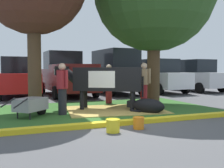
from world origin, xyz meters
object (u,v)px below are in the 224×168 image
object	(u,v)px
cow_holstein	(105,79)
suv_dark_grey	(115,72)
pickup_truck_maroon	(66,75)
calf_lying	(147,106)
person_visitor_far	(144,83)
person_visitor_near	(62,87)
sedan_red	(17,78)
hatchback_white	(158,76)
bucket_yellow	(113,125)
wheelbarrow	(31,105)
sedan_silver	(195,76)
bucket_orange	(139,123)
person_handler	(109,83)

from	to	relation	value
cow_holstein	suv_dark_grey	world-z (taller)	suv_dark_grey
cow_holstein	pickup_truck_maroon	size ratio (longest dim) A/B	0.52
calf_lying	person_visitor_far	size ratio (longest dim) A/B	0.75
pickup_truck_maroon	person_visitor_near	bearing A→B (deg)	-103.10
calf_lying	person_visitor_near	bearing A→B (deg)	165.52
sedan_red	hatchback_white	xyz separation A→B (m)	(8.09, -0.51, 0.00)
bucket_yellow	suv_dark_grey	bearing A→B (deg)	67.35
wheelbarrow	sedan_silver	size ratio (longest dim) A/B	0.30
bucket_orange	sedan_silver	size ratio (longest dim) A/B	0.06
person_visitor_near	sedan_red	bearing A→B (deg)	99.81
person_visitor_far	sedan_red	xyz separation A→B (m)	(-4.28, 5.68, 0.09)
person_visitor_far	suv_dark_grey	size ratio (longest dim) A/B	0.35
wheelbarrow	suv_dark_grey	world-z (taller)	suv_dark_grey
calf_lying	person_visitor_near	world-z (taller)	person_visitor_near
person_visitor_far	sedan_silver	xyz separation A→B (m)	(6.50, 5.10, 0.09)
sedan_red	sedan_silver	xyz separation A→B (m)	(10.78, -0.58, 0.00)
person_handler	person_visitor_near	world-z (taller)	person_handler
person_visitor_far	person_visitor_near	bearing A→B (deg)	-168.99
sedan_silver	wheelbarrow	bearing A→B (deg)	-151.32
calf_lying	hatchback_white	distance (m)	7.84
bucket_orange	sedan_silver	xyz separation A→B (m)	(8.37, 8.26, 0.83)
person_visitor_far	hatchback_white	xyz separation A→B (m)	(3.81, 5.16, 0.09)
hatchback_white	pickup_truck_maroon	bearing A→B (deg)	176.08
pickup_truck_maroon	sedan_silver	world-z (taller)	pickup_truck_maroon
sedan_red	sedan_silver	size ratio (longest dim) A/B	1.00
person_visitor_far	hatchback_white	distance (m)	6.42
person_visitor_far	suv_dark_grey	distance (m)	5.53
hatchback_white	person_handler	bearing A→B (deg)	-141.20
person_visitor_far	sedan_red	world-z (taller)	sedan_red
person_visitor_near	bucket_orange	xyz separation A→B (m)	(1.32, -2.54, -0.71)
person_handler	person_visitor_near	distance (m)	3.07
person_handler	bucket_yellow	xyz separation A→B (m)	(-1.69, -4.64, -0.71)
cow_holstein	sedan_silver	world-z (taller)	sedan_silver
wheelbarrow	bucket_orange	xyz separation A→B (m)	(2.25, -2.45, -0.24)
cow_holstein	sedan_red	bearing A→B (deg)	114.43
bucket_yellow	sedan_red	world-z (taller)	sedan_red
person_handler	sedan_silver	xyz separation A→B (m)	(7.38, 3.71, 0.12)
pickup_truck_maroon	suv_dark_grey	size ratio (longest dim) A/B	1.17
sedan_red	cow_holstein	bearing A→B (deg)	-65.57
person_handler	bucket_yellow	size ratio (longest dim) A/B	4.92
suv_dark_grey	hatchback_white	size ratio (longest dim) A/B	1.05
bucket_orange	sedan_red	distance (m)	9.20
sedan_red	calf_lying	bearing A→B (deg)	-62.07
bucket_yellow	sedan_red	xyz separation A→B (m)	(-1.71, 8.93, 0.83)
bucket_yellow	bucket_orange	xyz separation A→B (m)	(0.70, 0.09, -0.01)
person_handler	bucket_orange	world-z (taller)	person_handler
person_visitor_far	wheelbarrow	size ratio (longest dim) A/B	1.23
bucket_yellow	suv_dark_grey	xyz separation A→B (m)	(3.62, 8.67, 1.11)
person_handler	pickup_truck_maroon	bearing A→B (deg)	101.95
hatchback_white	calf_lying	bearing A→B (deg)	-124.24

